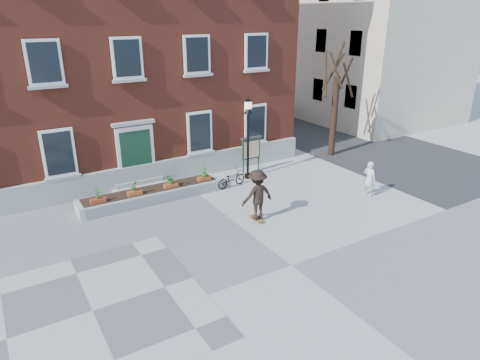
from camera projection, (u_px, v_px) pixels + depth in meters
ground at (291, 265)px, 13.68m from camera, size 100.00×100.00×0.00m
checker_patch at (93, 311)px, 11.58m from camera, size 6.00×6.00×0.01m
bicycle at (231, 179)px, 19.75m from camera, size 1.60×0.77×0.80m
parked_car at (268, 108)px, 32.93m from camera, size 1.85×4.47×1.44m
bystander at (369, 179)px, 18.64m from camera, size 0.47×0.63×1.59m
brick_building at (95, 39)px, 21.56m from camera, size 18.40×10.85×12.60m
planter_assembly at (152, 194)px, 18.33m from camera, size 6.20×1.12×1.15m
bare_tree at (335, 106)px, 23.40m from camera, size 1.83×1.83×6.16m
side_street at (321, 20)px, 35.58m from camera, size 15.20×36.00×14.50m
lamp_post at (248, 127)px, 20.04m from camera, size 0.40×0.40×3.93m
notice_board at (251, 149)px, 21.18m from camera, size 1.10×0.16×1.87m
skateboarder at (257, 195)px, 16.30m from camera, size 1.31×0.78×2.08m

